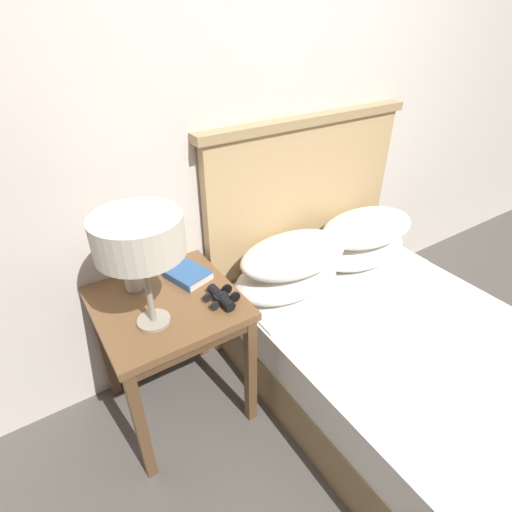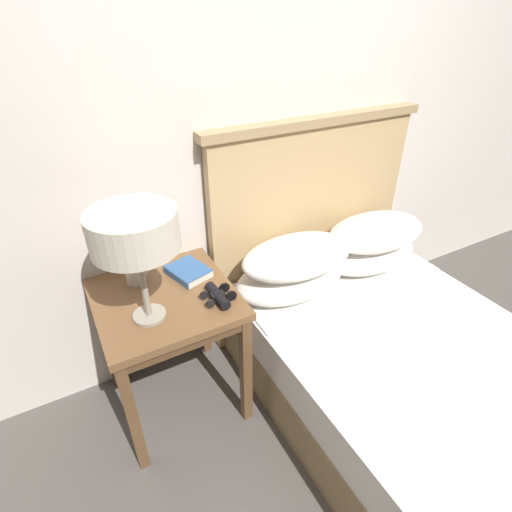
% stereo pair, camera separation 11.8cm
% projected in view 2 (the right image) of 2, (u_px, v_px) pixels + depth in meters
% --- Properties ---
extents(ground_plane, '(20.00, 20.00, 0.00)m').
position_uv_depth(ground_plane, '(364.00, 450.00, 1.82)').
color(ground_plane, '#514C47').
rests_on(ground_plane, ground).
extents(wall_back, '(8.00, 0.06, 2.60)m').
position_uv_depth(wall_back, '(259.00, 110.00, 1.85)').
color(wall_back, silver).
rests_on(wall_back, ground_plane).
extents(nightstand, '(0.58, 0.58, 0.67)m').
position_uv_depth(nightstand, '(167.00, 312.00, 1.75)').
color(nightstand, brown).
rests_on(nightstand, ground_plane).
extents(bed, '(1.27, 2.04, 1.25)m').
position_uv_depth(bed, '(411.00, 371.00, 1.83)').
color(bed, olive).
rests_on(bed, ground_plane).
extents(table_lamp, '(0.31, 0.31, 0.46)m').
position_uv_depth(table_lamp, '(134.00, 233.00, 1.38)').
color(table_lamp, gray).
rests_on(table_lamp, nightstand).
extents(book_on_nightstand, '(0.19, 0.22, 0.04)m').
position_uv_depth(book_on_nightstand, '(188.00, 272.00, 1.82)').
color(book_on_nightstand, silver).
rests_on(book_on_nightstand, nightstand).
extents(binoculars_pair, '(0.14, 0.16, 0.05)m').
position_uv_depth(binoculars_pair, '(218.00, 295.00, 1.66)').
color(binoculars_pair, black).
rests_on(binoculars_pair, nightstand).
extents(coffee_mug, '(0.10, 0.08, 0.08)m').
position_uv_depth(coffee_mug, '(135.00, 274.00, 1.76)').
color(coffee_mug, silver).
rests_on(coffee_mug, nightstand).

